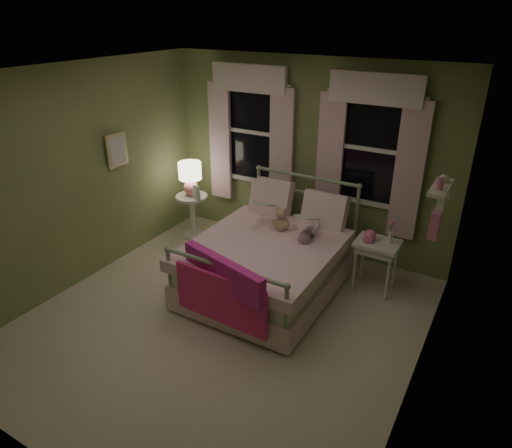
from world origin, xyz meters
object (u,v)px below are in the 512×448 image
Objects in this scene: child_left at (268,202)px; child_right at (309,208)px; nightstand_left at (192,210)px; table_lamp at (190,176)px; teddy_bear at (281,221)px; nightstand_right at (377,249)px; bed at (270,260)px.

child_left is 0.56m from child_right.
child_left is at bearing -9.27° from nightstand_left.
child_left is 1.49m from nightstand_left.
table_lamp is at bearing -1.90° from child_left.
teddy_bear is (-0.28, -0.16, -0.17)m from child_right.
child_left is at bearing -9.27° from table_lamp.
child_right is at bearing -168.87° from nightstand_right.
nightstand_left is at bearing 0.00° from table_lamp.
child_left is 1.40m from table_lamp.
child_left is at bearing 150.50° from teddy_bear.
child_right is (0.56, 0.00, 0.05)m from child_left.
bed reaches higher than nightstand_left.
table_lamp is (-1.67, 0.38, 0.16)m from teddy_bear.
child_left is at bearing 122.39° from bed.
teddy_bear is 0.48× the size of nightstand_right.
bed is 0.78m from child_right.
teddy_bear is at bearing -163.81° from nightstand_right.
bed reaches higher than table_lamp.
nightstand_left is 1.02× the size of nightstand_right.
child_left is at bearing -173.32° from nightstand_right.
child_left reaches higher than nightstand_right.
bed is at bearing 43.19° from child_right.
table_lamp is 0.76× the size of nightstand_right.
nightstand_right is at bearing 177.74° from child_right.
child_left is 2.25× the size of teddy_bear.
bed is 2.58× the size of child_right.
child_right is 0.36m from teddy_bear.
nightstand_left is 2.77m from nightstand_right.
bed is at bearing 129.76° from child_left.
nightstand_left is 1.33× the size of table_lamp.
child_left is 1.08× the size of nightstand_right.
table_lamp is at bearing 0.00° from nightstand_left.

